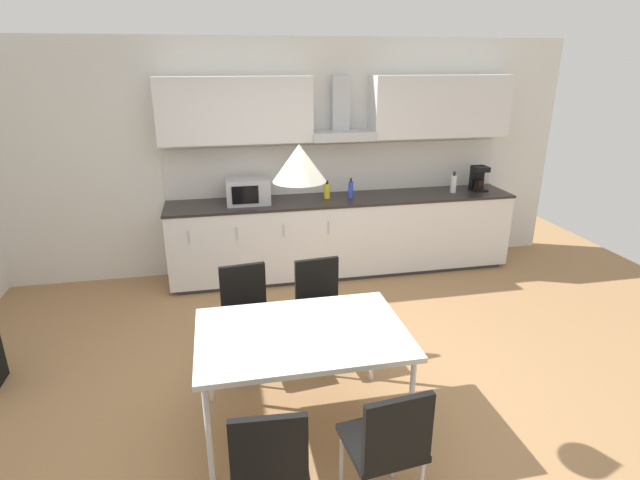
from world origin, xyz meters
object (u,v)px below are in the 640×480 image
at_px(bottle_yellow, 327,191).
at_px(dining_table, 302,337).
at_px(coffee_maker, 478,178).
at_px(chair_near_left, 269,459).
at_px(bottle_blue, 351,189).
at_px(chair_far_right, 320,300).
at_px(bottle_white, 454,184).
at_px(chair_near_right, 388,441).
at_px(chair_far_left, 246,307).
at_px(microwave, 248,191).
at_px(pendant_lamp, 299,163).

relative_size(bottle_yellow, dining_table, 0.15).
distance_m(coffee_maker, chair_near_left, 4.62).
bearing_deg(bottle_blue, coffee_maker, 1.44).
relative_size(chair_far_right, chair_near_left, 1.00).
relative_size(bottle_white, chair_far_right, 0.29).
distance_m(coffee_maker, dining_table, 3.77).
height_order(bottle_white, bottle_blue, bottle_white).
height_order(dining_table, chair_near_right, chair_near_right).
relative_size(dining_table, chair_far_left, 1.60).
relative_size(coffee_maker, chair_near_right, 0.34).
relative_size(chair_near_left, chair_far_left, 1.00).
bearing_deg(microwave, chair_far_left, -95.44).
bearing_deg(chair_far_right, chair_far_left, -179.99).
height_order(chair_near_left, chair_far_left, same).
bearing_deg(coffee_maker, chair_far_right, -142.93).
height_order(coffee_maker, chair_far_right, coffee_maker).
bearing_deg(bottle_blue, bottle_yellow, 170.89).
bearing_deg(chair_near_left, chair_near_right, 0.02).
xyz_separation_m(coffee_maker, bottle_blue, (-1.63, -0.04, -0.05)).
bearing_deg(pendant_lamp, bottle_blue, 68.25).
relative_size(dining_table, pendant_lamp, 4.34).
bearing_deg(bottle_yellow, bottle_white, -2.00).
distance_m(bottle_blue, chair_near_left, 3.73).
relative_size(microwave, pendant_lamp, 1.50).
distance_m(bottle_blue, pendant_lamp, 2.92).
height_order(bottle_yellow, bottle_white, bottle_white).
bearing_deg(bottle_blue, chair_far_left, -127.83).
xyz_separation_m(microwave, chair_near_left, (-0.16, -3.46, -0.54)).
xyz_separation_m(coffee_maker, dining_table, (-2.67, -2.63, -0.37)).
bearing_deg(microwave, chair_far_right, -75.42).
height_order(bottle_white, dining_table, bottle_white).
xyz_separation_m(microwave, coffee_maker, (2.82, 0.03, 0.01)).
distance_m(bottle_white, chair_near_right, 4.00).
distance_m(coffee_maker, bottle_blue, 1.64).
distance_m(microwave, bottle_white, 2.47).
bearing_deg(pendant_lamp, bottle_white, 48.06).
bearing_deg(bottle_yellow, dining_table, -106.09).
height_order(dining_table, chair_far_right, chair_far_right).
height_order(bottle_blue, dining_table, bottle_blue).
height_order(coffee_maker, bottle_white, coffee_maker).
relative_size(bottle_blue, dining_table, 0.17).
bearing_deg(coffee_maker, bottle_white, -171.56).
xyz_separation_m(chair_near_left, pendant_lamp, (0.32, 0.85, 1.34)).
bearing_deg(chair_near_right, chair_far_right, 90.56).
height_order(bottle_white, chair_near_left, bottle_white).
distance_m(bottle_white, pendant_lamp, 3.57).
bearing_deg(bottle_blue, chair_far_right, -112.70).
height_order(coffee_maker, chair_near_right, coffee_maker).
bearing_deg(microwave, chair_near_right, -82.18).
height_order(microwave, chair_near_right, microwave).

